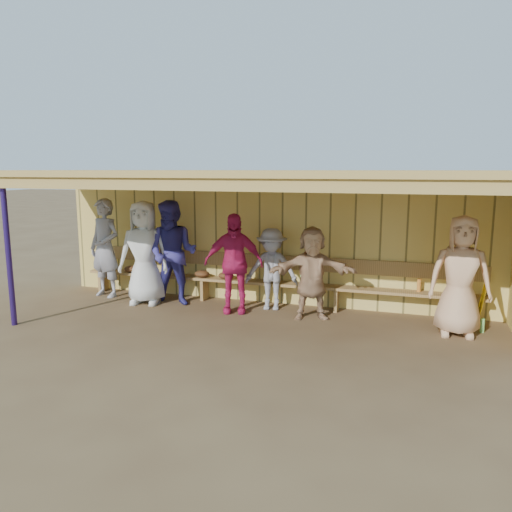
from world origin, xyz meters
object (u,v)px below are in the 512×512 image
at_px(bench, 269,277).
at_px(player_d, 234,263).
at_px(player_b, 144,253).
at_px(player_c, 173,253).
at_px(player_h, 460,276).
at_px(player_a, 105,248).
at_px(player_e, 272,269).
at_px(player_f, 312,273).

bearing_deg(bench, player_d, -122.86).
xyz_separation_m(player_b, player_c, (0.55, 0.09, 0.00)).
bearing_deg(player_c, player_h, -8.36).
relative_size(player_h, bench, 0.24).
xyz_separation_m(player_a, player_b, (1.02, -0.23, -0.00)).
height_order(player_d, player_h, player_h).
bearing_deg(player_d, player_c, 158.81).
height_order(player_b, player_d, player_b).
bearing_deg(player_d, player_a, 159.31).
height_order(player_d, player_e, player_d).
distance_m(player_a, player_d, 2.83).
xyz_separation_m(player_e, player_h, (3.12, -0.49, 0.18)).
bearing_deg(bench, player_e, -64.56).
relative_size(player_b, player_f, 1.23).
distance_m(player_d, player_h, 3.71).
bearing_deg(bench, player_b, -163.91).
height_order(player_c, player_h, player_c).
relative_size(player_b, bench, 0.26).
xyz_separation_m(player_a, player_c, (1.57, -0.14, 0.00)).
relative_size(player_a, player_f, 1.24).
height_order(player_c, player_e, player_c).
bearing_deg(player_e, bench, 107.04).
xyz_separation_m(player_c, player_e, (1.84, 0.25, -0.24)).
height_order(player_a, player_f, player_a).
xyz_separation_m(player_b, player_e, (2.39, 0.34, -0.23)).
xyz_separation_m(player_a, bench, (3.26, 0.42, -0.45)).
distance_m(player_h, bench, 3.38).
bearing_deg(player_e, player_b, 179.74).
xyz_separation_m(player_f, player_h, (2.31, -0.16, 0.13)).
bearing_deg(player_b, player_h, -13.06).
height_order(player_b, player_f, player_b).
height_order(player_b, player_h, player_b).
relative_size(player_c, player_e, 1.32).
bearing_deg(player_b, player_c, -1.89).
height_order(player_h, bench, player_h).
xyz_separation_m(player_a, player_h, (6.52, -0.38, -0.05)).
relative_size(player_e, bench, 0.19).
bearing_deg(player_a, player_b, -0.33).
bearing_deg(player_b, bench, 4.60).
distance_m(player_a, bench, 3.32).
height_order(player_e, player_f, player_f).
distance_m(player_e, player_h, 3.16).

